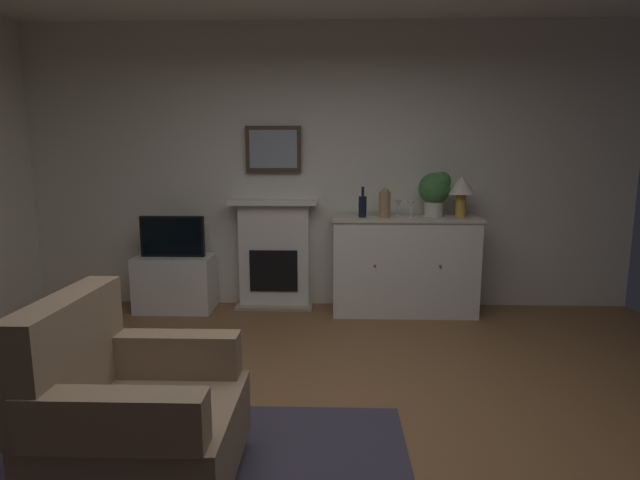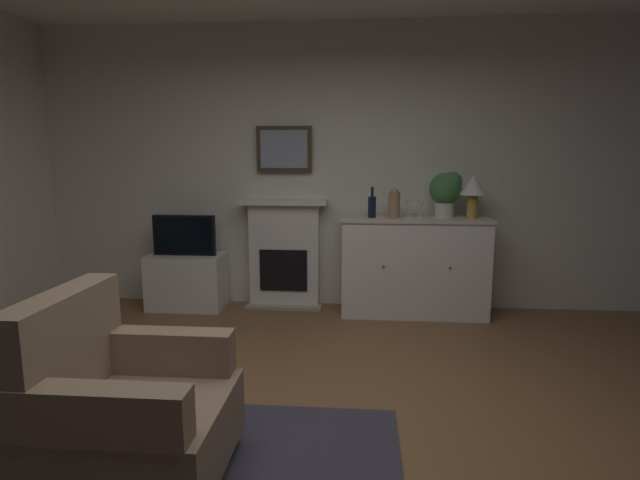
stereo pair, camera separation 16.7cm
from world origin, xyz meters
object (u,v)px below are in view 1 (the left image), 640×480
object	(u,v)px
fireplace_unit	(274,254)
framed_picture	(273,149)
wine_bottle	(363,206)
potted_plant_small	(435,190)
tv_cabinet	(176,283)
wine_glass_center	(411,205)
tv_set	(172,236)
armchair	(132,413)
vase_decorative	(385,203)
sideboard_cabinet	(404,265)
table_lamp	(462,188)
wine_glass_left	(398,204)

from	to	relation	value
fireplace_unit	framed_picture	bearing A→B (deg)	90.00
wine_bottle	potted_plant_small	xyz separation A→B (m)	(0.70, 0.07, 0.15)
framed_picture	wine_bottle	bearing A→B (deg)	-16.02
tv_cabinet	framed_picture	bearing A→B (deg)	12.01
framed_picture	wine_glass_center	xyz separation A→B (m)	(1.33, -0.27, -0.52)
tv_set	armchair	bearing A→B (deg)	-75.75
vase_decorative	armchair	bearing A→B (deg)	-117.37
wine_bottle	wine_glass_center	size ratio (longest dim) A/B	1.76
sideboard_cabinet	vase_decorative	size ratio (longest dim) A/B	4.99
fireplace_unit	table_lamp	size ratio (longest dim) A/B	2.75
fireplace_unit	tv_cabinet	world-z (taller)	fireplace_unit
fireplace_unit	wine_glass_center	distance (m)	1.44
tv_cabinet	potted_plant_small	xyz separation A→B (m)	(2.54, 0.03, 0.93)
potted_plant_small	vase_decorative	bearing A→B (deg)	-168.98
wine_bottle	armchair	xyz separation A→B (m)	(-1.17, -2.67, -0.67)
wine_glass_center	tv_set	world-z (taller)	wine_glass_center
vase_decorative	wine_bottle	bearing A→B (deg)	174.06
fireplace_unit	wine_bottle	bearing A→B (deg)	-13.24
wine_bottle	vase_decorative	bearing A→B (deg)	-5.94
sideboard_cabinet	armchair	bearing A→B (deg)	-120.30
wine_bottle	vase_decorative	distance (m)	0.21
potted_plant_small	fireplace_unit	bearing A→B (deg)	175.20
armchair	potted_plant_small	bearing A→B (deg)	55.86
fireplace_unit	framed_picture	distance (m)	1.05
vase_decorative	framed_picture	bearing A→B (deg)	165.84
fireplace_unit	wine_bottle	size ratio (longest dim) A/B	3.79
sideboard_cabinet	tv_cabinet	world-z (taller)	sideboard_cabinet
tv_cabinet	armchair	world-z (taller)	armchair
table_lamp	tv_set	bearing A→B (deg)	-179.83
table_lamp	vase_decorative	distance (m)	0.74
wine_bottle	tv_cabinet	xyz separation A→B (m)	(-1.85, 0.04, -0.78)
vase_decorative	potted_plant_small	distance (m)	0.51
wine_bottle	table_lamp	bearing A→B (deg)	1.75
wine_glass_left	vase_decorative	bearing A→B (deg)	-159.59
vase_decorative	wine_glass_left	bearing A→B (deg)	20.41
vase_decorative	potted_plant_small	world-z (taller)	potted_plant_small
wine_bottle	tv_set	world-z (taller)	wine_bottle
sideboard_cabinet	wine_glass_left	bearing A→B (deg)	179.10
fireplace_unit	sideboard_cabinet	world-z (taller)	fireplace_unit
wine_bottle	potted_plant_small	bearing A→B (deg)	6.06
vase_decorative	tv_set	size ratio (longest dim) A/B	0.45
fireplace_unit	vase_decorative	world-z (taller)	vase_decorative
fireplace_unit	table_lamp	world-z (taller)	table_lamp
sideboard_cabinet	wine_glass_center	bearing A→B (deg)	-50.89
fireplace_unit	wine_glass_left	world-z (taller)	wine_glass_left
wine_glass_left	potted_plant_small	size ratio (longest dim) A/B	0.38
vase_decorative	tv_set	distance (m)	2.08
fireplace_unit	tv_set	xyz separation A→B (m)	(-0.98, -0.19, 0.20)
framed_picture	potted_plant_small	xyz separation A→B (m)	(1.57, -0.18, -0.39)
potted_plant_small	armchair	bearing A→B (deg)	-124.14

